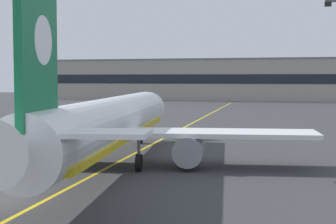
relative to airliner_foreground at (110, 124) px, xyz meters
name	(u,v)px	position (x,y,z in m)	size (l,w,h in m)	color
ground_plane	(6,202)	(-1.18, -12.63, -3.37)	(400.00, 400.00, 0.00)	#353538
taxiway_centreline	(159,141)	(-1.18, 17.37, -3.37)	(0.30, 180.00, 0.01)	yellow
airliner_foreground	(110,124)	(0.00, 0.00, 0.00)	(32.36, 41.39, 11.65)	white
safety_cone_by_nose_gear	(179,141)	(1.52, 15.81, -3.11)	(0.44, 0.44, 0.55)	orange
terminal_building	(289,80)	(7.96, 122.98, 3.05)	(154.75, 12.40, 12.82)	#9E998E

